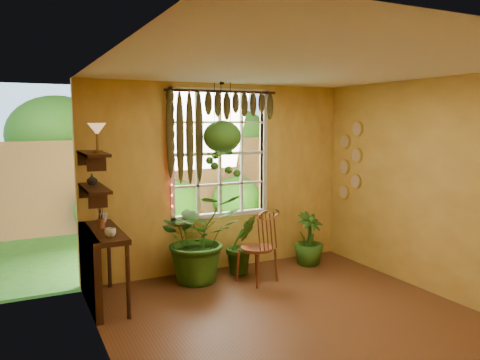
# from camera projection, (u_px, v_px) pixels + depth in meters

# --- Properties ---
(floor) EXTENTS (4.50, 4.50, 0.00)m
(floor) POSITION_uv_depth(u_px,v_px,m) (307.00, 327.00, 4.95)
(floor) COLOR #5C301A
(floor) RESTS_ON ground
(ceiling) EXTENTS (4.50, 4.50, 0.00)m
(ceiling) POSITION_uv_depth(u_px,v_px,m) (312.00, 67.00, 4.61)
(ceiling) COLOR white
(ceiling) RESTS_ON wall_back
(wall_back) EXTENTS (4.00, 0.00, 4.00)m
(wall_back) POSITION_uv_depth(u_px,v_px,m) (221.00, 178.00, 6.78)
(wall_back) COLOR #E3B74D
(wall_back) RESTS_ON floor
(wall_left) EXTENTS (0.00, 4.50, 4.50)m
(wall_left) POSITION_uv_depth(u_px,v_px,m) (110.00, 220.00, 3.91)
(wall_left) COLOR #E3B74D
(wall_left) RESTS_ON floor
(wall_right) EXTENTS (0.00, 4.50, 4.50)m
(wall_right) POSITION_uv_depth(u_px,v_px,m) (447.00, 189.00, 5.65)
(wall_right) COLOR #E3B74D
(wall_right) RESTS_ON floor
(window) EXTENTS (1.52, 0.10, 1.86)m
(window) POSITION_uv_depth(u_px,v_px,m) (220.00, 154.00, 6.77)
(window) COLOR silver
(window) RESTS_ON wall_back
(valance_vine) EXTENTS (1.70, 0.12, 1.10)m
(valance_vine) POSITION_uv_depth(u_px,v_px,m) (217.00, 113.00, 6.55)
(valance_vine) COLOR #34180E
(valance_vine) RESTS_ON window
(string_lights) EXTENTS (0.03, 0.03, 1.54)m
(string_lights) POSITION_uv_depth(u_px,v_px,m) (171.00, 152.00, 6.35)
(string_lights) COLOR #FF2633
(string_lights) RESTS_ON window
(wall_plates) EXTENTS (0.04, 0.32, 1.10)m
(wall_plates) POSITION_uv_depth(u_px,v_px,m) (350.00, 161.00, 7.21)
(wall_plates) COLOR #F7E8CA
(wall_plates) RESTS_ON wall_right
(counter_ledge) EXTENTS (0.40, 1.20, 0.90)m
(counter_ledge) POSITION_uv_depth(u_px,v_px,m) (94.00, 260.00, 5.47)
(counter_ledge) COLOR #34180E
(counter_ledge) RESTS_ON floor
(shelf_lower) EXTENTS (0.25, 0.90, 0.04)m
(shelf_lower) POSITION_uv_depth(u_px,v_px,m) (94.00, 188.00, 5.38)
(shelf_lower) COLOR #34180E
(shelf_lower) RESTS_ON wall_left
(shelf_upper) EXTENTS (0.25, 0.90, 0.04)m
(shelf_upper) POSITION_uv_depth(u_px,v_px,m) (93.00, 154.00, 5.33)
(shelf_upper) COLOR #34180E
(shelf_upper) RESTS_ON wall_left
(backyard) EXTENTS (14.00, 10.00, 12.00)m
(backyard) POSITION_uv_depth(u_px,v_px,m) (151.00, 159.00, 11.02)
(backyard) COLOR #1F5718
(backyard) RESTS_ON ground
(windsor_chair) EXTENTS (0.56, 0.57, 1.17)m
(windsor_chair) POSITION_uv_depth(u_px,v_px,m) (259.00, 257.00, 6.31)
(windsor_chair) COLOR maroon
(windsor_chair) RESTS_ON floor
(potted_plant_left) EXTENTS (1.11, 0.96, 1.22)m
(potted_plant_left) POSITION_uv_depth(u_px,v_px,m) (199.00, 237.00, 6.31)
(potted_plant_left) COLOR #214C14
(potted_plant_left) RESTS_ON floor
(potted_plant_mid) EXTENTS (0.49, 0.41, 0.85)m
(potted_plant_mid) POSITION_uv_depth(u_px,v_px,m) (242.00, 244.00, 6.67)
(potted_plant_mid) COLOR #214C14
(potted_plant_mid) RESTS_ON floor
(potted_plant_right) EXTENTS (0.55, 0.55, 0.80)m
(potted_plant_right) POSITION_uv_depth(u_px,v_px,m) (309.00, 239.00, 7.06)
(potted_plant_right) COLOR #214C14
(potted_plant_right) RESTS_ON floor
(hanging_basket) EXTENTS (0.53, 0.53, 1.33)m
(hanging_basket) POSITION_uv_depth(u_px,v_px,m) (222.00, 140.00, 6.49)
(hanging_basket) COLOR black
(hanging_basket) RESTS_ON ceiling
(cup_a) EXTENTS (0.15, 0.15, 0.10)m
(cup_a) POSITION_uv_depth(u_px,v_px,m) (110.00, 233.00, 5.15)
(cup_a) COLOR silver
(cup_a) RESTS_ON counter_ledge
(cup_b) EXTENTS (0.15, 0.15, 0.11)m
(cup_b) POSITION_uv_depth(u_px,v_px,m) (103.00, 218.00, 5.89)
(cup_b) COLOR beige
(cup_b) RESTS_ON counter_ledge
(brush_jar) EXTENTS (0.09, 0.09, 0.34)m
(brush_jar) POSITION_uv_depth(u_px,v_px,m) (101.00, 217.00, 5.55)
(brush_jar) COLOR brown
(brush_jar) RESTS_ON counter_ledge
(shelf_vase) EXTENTS (0.16, 0.16, 0.13)m
(shelf_vase) POSITION_uv_depth(u_px,v_px,m) (92.00, 179.00, 5.53)
(shelf_vase) COLOR #B2AD99
(shelf_vase) RESTS_ON shelf_lower
(tiffany_lamp) EXTENTS (0.20, 0.20, 0.33)m
(tiffany_lamp) POSITION_uv_depth(u_px,v_px,m) (97.00, 131.00, 5.09)
(tiffany_lamp) COLOR brown
(tiffany_lamp) RESTS_ON shelf_upper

